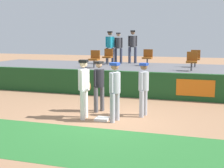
% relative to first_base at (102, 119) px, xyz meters
% --- Properties ---
extents(ground_plane, '(60.00, 60.00, 0.00)m').
position_rel_first_base_xyz_m(ground_plane, '(0.03, 0.19, -0.04)').
color(ground_plane, '#936B4C').
extents(grass_foreground_strip, '(18.00, 2.80, 0.01)m').
position_rel_first_base_xyz_m(grass_foreground_strip, '(0.03, -2.26, -0.04)').
color(grass_foreground_strip, '#26662B').
rests_on(grass_foreground_strip, ground_plane).
extents(first_base, '(0.40, 0.40, 0.08)m').
position_rel_first_base_xyz_m(first_base, '(0.00, 0.00, 0.00)').
color(first_base, white).
rests_on(first_base, ground_plane).
extents(player_fielder_home, '(0.40, 0.59, 1.87)m').
position_rel_first_base_xyz_m(player_fielder_home, '(-0.61, 0.04, 1.04)').
color(player_fielder_home, white).
rests_on(player_fielder_home, ground_plane).
extents(player_runner_visitor, '(0.40, 0.50, 1.81)m').
position_rel_first_base_xyz_m(player_runner_visitor, '(0.41, -0.00, 1.01)').
color(player_runner_visitor, '#9EA3AD').
rests_on(player_runner_visitor, ground_plane).
extents(player_coach_visitor, '(0.38, 0.48, 1.75)m').
position_rel_first_base_xyz_m(player_coach_visitor, '(1.11, 0.90, 0.97)').
color(player_coach_visitor, '#9EA3AD').
rests_on(player_coach_visitor, ground_plane).
extents(player_umpire, '(0.44, 0.46, 1.75)m').
position_rel_first_base_xyz_m(player_umpire, '(-0.49, 1.06, 0.97)').
color(player_umpire, '#4C4C51').
rests_on(player_umpire, ground_plane).
extents(field_wall, '(18.00, 0.26, 1.11)m').
position_rel_first_base_xyz_m(field_wall, '(0.04, 3.95, 0.51)').
color(field_wall, '#19471E').
rests_on(field_wall, ground_plane).
extents(bleacher_platform, '(18.00, 4.80, 1.06)m').
position_rel_first_base_xyz_m(bleacher_platform, '(0.03, 6.52, 0.49)').
color(bleacher_platform, '#59595E').
rests_on(bleacher_platform, ground_plane).
extents(seat_back_left, '(0.47, 0.44, 0.84)m').
position_rel_first_base_xyz_m(seat_back_left, '(-2.22, 7.19, 1.49)').
color(seat_back_left, '#4C4C51').
rests_on(seat_back_left, bleacher_platform).
extents(seat_back_center, '(0.48, 0.44, 0.84)m').
position_rel_first_base_xyz_m(seat_back_center, '(-0.07, 7.19, 1.49)').
color(seat_back_center, '#4C4C51').
rests_on(seat_back_center, bleacher_platform).
extents(seat_front_left, '(0.47, 0.44, 0.84)m').
position_rel_first_base_xyz_m(seat_front_left, '(-2.31, 5.39, 1.49)').
color(seat_front_left, '#4C4C51').
rests_on(seat_front_left, bleacher_platform).
extents(seat_back_right, '(0.45, 0.44, 0.84)m').
position_rel_first_base_xyz_m(seat_back_right, '(2.32, 7.19, 1.49)').
color(seat_back_right, '#4C4C51').
rests_on(seat_back_right, bleacher_platform).
extents(seat_front_right, '(0.46, 0.44, 0.84)m').
position_rel_first_base_xyz_m(seat_front_right, '(2.28, 5.39, 1.49)').
color(seat_front_right, '#4C4C51').
rests_on(seat_front_right, bleacher_platform).
extents(spectator_hooded, '(0.47, 0.37, 1.70)m').
position_rel_first_base_xyz_m(spectator_hooded, '(-1.87, 7.95, 2.01)').
color(spectator_hooded, '#33384C').
rests_on(spectator_hooded, bleacher_platform).
extents(spectator_capped, '(0.49, 0.44, 1.82)m').
position_rel_first_base_xyz_m(spectator_capped, '(-1.17, 8.36, 2.08)').
color(spectator_capped, '#33384C').
rests_on(spectator_capped, bleacher_platform).
extents(spectator_casual, '(0.50, 0.36, 1.77)m').
position_rel_first_base_xyz_m(spectator_casual, '(-2.30, 7.77, 2.05)').
color(spectator_casual, '#33384C').
rests_on(spectator_casual, bleacher_platform).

